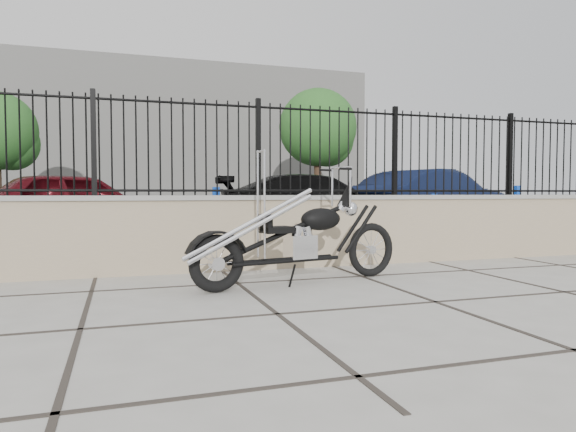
% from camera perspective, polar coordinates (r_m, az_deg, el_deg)
% --- Properties ---
extents(ground_plane, '(90.00, 90.00, 0.00)m').
position_cam_1_polar(ground_plane, '(4.91, 16.06, -9.19)').
color(ground_plane, '#99968E').
rests_on(ground_plane, ground).
extents(parking_lot, '(30.00, 30.00, 0.00)m').
position_cam_1_polar(parking_lot, '(16.72, -8.73, -0.81)').
color(parking_lot, black).
rests_on(parking_lot, ground).
extents(retaining_wall, '(14.00, 0.36, 0.96)m').
position_cam_1_polar(retaining_wall, '(7.03, 4.61, -1.58)').
color(retaining_wall, gray).
rests_on(retaining_wall, ground_plane).
extents(iron_fence, '(14.00, 0.08, 1.20)m').
position_cam_1_polar(iron_fence, '(7.04, 4.64, 7.22)').
color(iron_fence, black).
rests_on(iron_fence, retaining_wall).
extents(background_building, '(22.00, 6.00, 8.00)m').
position_cam_1_polar(background_building, '(30.74, -13.07, 8.18)').
color(background_building, beige).
rests_on(background_building, ground_plane).
extents(chopper_motorcycle, '(2.47, 0.91, 1.46)m').
position_cam_1_polar(chopper_motorcycle, '(5.52, 0.97, -0.14)').
color(chopper_motorcycle, black).
rests_on(chopper_motorcycle, ground_plane).
extents(car_red, '(4.55, 3.01, 1.44)m').
position_cam_1_polar(car_red, '(11.44, -22.40, 1.05)').
color(car_red, '#4A0A10').
rests_on(car_red, parking_lot).
extents(car_black, '(5.13, 2.54, 1.43)m').
position_cam_1_polar(car_black, '(12.62, 3.34, 1.36)').
color(car_black, black).
rests_on(car_black, parking_lot).
extents(car_blue, '(5.00, 3.00, 1.56)m').
position_cam_1_polar(car_blue, '(13.66, 15.62, 1.63)').
color(car_blue, black).
rests_on(car_blue, parking_lot).
extents(bollard_a, '(0.15, 0.15, 1.09)m').
position_cam_1_polar(bollard_a, '(8.90, -7.97, -0.30)').
color(bollard_a, '#0B4FB2').
rests_on(bollard_a, ground_plane).
extents(bollard_b, '(0.12, 0.12, 0.97)m').
position_cam_1_polar(bollard_b, '(10.81, 15.93, -0.18)').
color(bollard_b, '#0D1FC3').
rests_on(bollard_b, ground_plane).
extents(bollard_c, '(0.16, 0.16, 1.14)m').
position_cam_1_polar(bollard_c, '(12.05, 24.05, 0.39)').
color(bollard_c, '#0E36D6').
rests_on(bollard_c, ground_plane).
extents(tree_right, '(3.31, 3.31, 5.59)m').
position_cam_1_polar(tree_right, '(22.28, 3.33, 10.16)').
color(tree_right, '#382619').
rests_on(tree_right, ground_plane).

